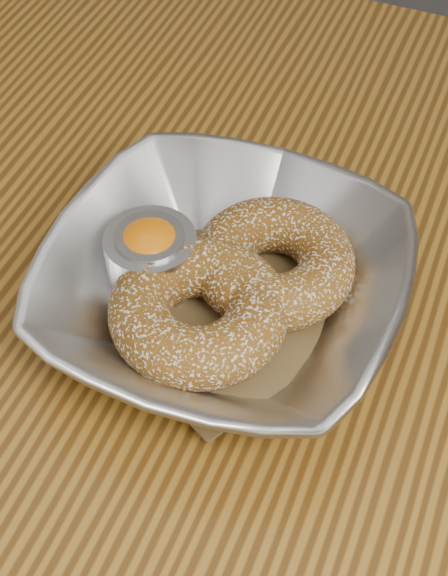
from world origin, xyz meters
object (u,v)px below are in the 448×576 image
at_px(table, 225,385).
at_px(donut_front, 199,311).
at_px(serving_bowl, 224,290).
at_px(ramekin, 151,256).
at_px(donut_back, 274,262).

xyz_separation_m(table, donut_front, (-0.00, -0.04, 0.13)).
xyz_separation_m(table, serving_bowl, (0.00, -0.01, 0.13)).
distance_m(serving_bowl, donut_front, 0.02).
xyz_separation_m(donut_front, ramekin, (-0.05, 0.03, 0.00)).
distance_m(table, ramekin, 0.14).
height_order(table, serving_bowl, serving_bowl).
bearing_deg(ramekin, serving_bowl, -5.72).
relative_size(serving_bowl, donut_back, 2.14).
xyz_separation_m(table, ramekin, (-0.05, -0.01, 0.13)).
bearing_deg(table, ramekin, -172.73).
bearing_deg(table, donut_back, 40.27).
relative_size(table, serving_bowl, 5.17).
distance_m(table, serving_bowl, 0.13).
height_order(donut_back, donut_front, donut_front).
bearing_deg(donut_front, donut_back, 62.88).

